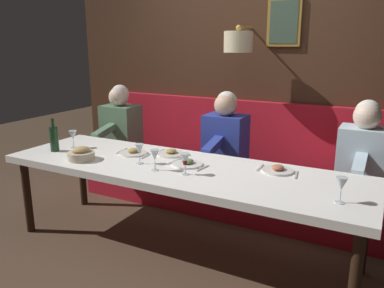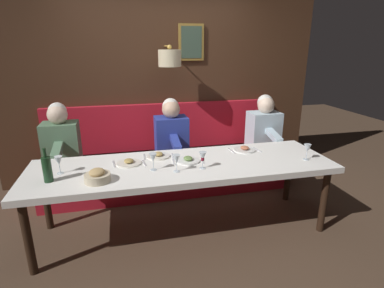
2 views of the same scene
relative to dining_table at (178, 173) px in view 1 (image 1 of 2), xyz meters
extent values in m
plane|color=#4C3828|center=(0.00, 0.00, -0.68)|extent=(12.00, 12.00, 0.00)
cube|color=white|center=(0.00, 0.00, 0.03)|extent=(0.90, 2.96, 0.06)
cylinder|color=black|center=(-0.35, -1.38, -0.34)|extent=(0.07, 0.07, 0.68)
cylinder|color=black|center=(-0.35, 1.38, -0.34)|extent=(0.07, 0.07, 0.68)
cylinder|color=black|center=(0.35, -1.38, -0.34)|extent=(0.07, 0.07, 0.68)
cylinder|color=black|center=(0.35, 1.38, -0.34)|extent=(0.07, 0.07, 0.68)
cube|color=red|center=(0.89, 0.00, -0.46)|extent=(0.52, 3.16, 0.45)
cube|color=#422819|center=(1.48, 0.00, 0.77)|extent=(0.10, 4.36, 2.90)
cube|color=red|center=(1.39, 0.00, 0.09)|extent=(0.10, 3.16, 0.64)
cube|color=olive|center=(1.42, -0.41, 1.21)|extent=(0.04, 0.34, 0.47)
cube|color=#384C3D|center=(1.40, -0.41, 1.21)|extent=(0.01, 0.28, 0.41)
cylinder|color=#B78E3D|center=(1.25, -0.06, 1.16)|extent=(0.35, 0.02, 0.02)
cylinder|color=beige|center=(1.08, -0.06, 1.02)|extent=(0.28, 0.28, 0.20)
sphere|color=#B78E3D|center=(1.08, -0.06, 1.15)|extent=(0.06, 0.06, 0.06)
cube|color=silver|center=(0.89, -1.28, 0.05)|extent=(0.30, 0.40, 0.56)
sphere|color=beige|center=(0.87, -1.28, 0.43)|extent=(0.22, 0.22, 0.22)
sphere|color=silver|center=(0.90, -1.28, 0.46)|extent=(0.20, 0.20, 0.20)
cube|color=silver|center=(0.60, -1.28, 0.09)|extent=(0.33, 0.09, 0.14)
cube|color=#283893|center=(0.89, -0.03, 0.05)|extent=(0.30, 0.40, 0.56)
sphere|color=#D1A889|center=(0.87, -0.03, 0.43)|extent=(0.22, 0.22, 0.22)
sphere|color=silver|center=(0.90, -0.03, 0.46)|extent=(0.20, 0.20, 0.20)
cube|color=#283893|center=(0.60, -0.03, 0.09)|extent=(0.33, 0.09, 0.14)
cube|color=#567A5B|center=(0.89, 1.26, 0.05)|extent=(0.30, 0.40, 0.56)
sphere|color=beige|center=(0.87, 1.26, 0.43)|extent=(0.22, 0.22, 0.22)
sphere|color=silver|center=(0.90, 1.26, 0.46)|extent=(0.20, 0.20, 0.20)
cube|color=#567A5B|center=(0.60, 1.26, 0.09)|extent=(0.33, 0.09, 0.14)
cylinder|color=silver|center=(0.25, 0.22, 0.07)|extent=(0.24, 0.24, 0.01)
ellipsoid|color=#AD8E4C|center=(0.25, 0.22, 0.09)|extent=(0.11, 0.09, 0.04)
cube|color=silver|center=(0.23, 0.07, 0.06)|extent=(0.17, 0.03, 0.01)
cube|color=silver|center=(0.27, 0.36, 0.06)|extent=(0.18, 0.03, 0.01)
cylinder|color=silver|center=(0.23, -0.74, 0.07)|extent=(0.24, 0.24, 0.01)
ellipsoid|color=#B76647|center=(0.23, -0.74, 0.09)|extent=(0.11, 0.09, 0.04)
cube|color=silver|center=(0.21, -0.88, 0.06)|extent=(0.17, 0.04, 0.01)
cube|color=silver|center=(0.25, -0.59, 0.06)|extent=(0.18, 0.03, 0.01)
cylinder|color=silver|center=(0.11, 0.52, 0.07)|extent=(0.24, 0.24, 0.01)
ellipsoid|color=#AD8E4C|center=(0.11, 0.52, 0.09)|extent=(0.11, 0.09, 0.04)
cube|color=silver|center=(0.09, 0.38, 0.06)|extent=(0.17, 0.03, 0.01)
cube|color=silver|center=(0.13, 0.67, 0.06)|extent=(0.18, 0.03, 0.01)
cylinder|color=white|center=(0.05, -0.06, 0.07)|extent=(0.24, 0.24, 0.01)
ellipsoid|color=#668447|center=(0.05, -0.06, 0.09)|extent=(0.11, 0.09, 0.04)
cube|color=silver|center=(0.03, -0.20, 0.06)|extent=(0.17, 0.03, 0.01)
cube|color=silver|center=(0.07, 0.09, 0.06)|extent=(0.18, 0.03, 0.01)
cylinder|color=silver|center=(-0.18, -1.24, 0.06)|extent=(0.06, 0.06, 0.00)
cylinder|color=silver|center=(-0.18, -1.24, 0.10)|extent=(0.01, 0.01, 0.07)
cone|color=silver|center=(-0.18, -1.24, 0.18)|extent=(0.07, 0.07, 0.08)
cylinder|color=silver|center=(-0.09, 0.31, 0.06)|extent=(0.06, 0.06, 0.00)
cylinder|color=silver|center=(-0.09, 0.31, 0.10)|extent=(0.01, 0.01, 0.07)
cone|color=silver|center=(-0.09, 0.31, 0.18)|extent=(0.07, 0.07, 0.08)
cylinder|color=silver|center=(0.02, 1.14, 0.06)|extent=(0.06, 0.06, 0.00)
cylinder|color=silver|center=(0.02, 1.14, 0.10)|extent=(0.01, 0.01, 0.07)
cone|color=silver|center=(0.02, 1.14, 0.18)|extent=(0.07, 0.07, 0.08)
cylinder|color=silver|center=(-0.18, 0.10, 0.06)|extent=(0.06, 0.06, 0.00)
cylinder|color=silver|center=(-0.18, 0.10, 0.10)|extent=(0.01, 0.01, 0.07)
cone|color=silver|center=(-0.18, 0.10, 0.18)|extent=(0.07, 0.07, 0.08)
cylinder|color=silver|center=(-0.16, -0.15, 0.06)|extent=(0.06, 0.06, 0.00)
cylinder|color=silver|center=(-0.16, -0.15, 0.10)|extent=(0.01, 0.01, 0.07)
cone|color=silver|center=(-0.16, -0.15, 0.18)|extent=(0.07, 0.07, 0.08)
cylinder|color=maroon|center=(-0.16, -0.15, 0.15)|extent=(0.03, 0.03, 0.03)
cylinder|color=#19381E|center=(-0.14, 1.20, 0.17)|extent=(0.08, 0.08, 0.22)
cylinder|color=#19381E|center=(-0.14, 1.20, 0.32)|extent=(0.03, 0.03, 0.08)
cylinder|color=beige|center=(-0.24, 0.80, 0.09)|extent=(0.22, 0.22, 0.07)
ellipsoid|color=tan|center=(-0.24, 0.80, 0.14)|extent=(0.15, 0.13, 0.06)
camera|label=1|loc=(-2.53, -1.46, 1.00)|focal=35.97mm
camera|label=2|loc=(-2.74, 0.56, 1.16)|focal=28.56mm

